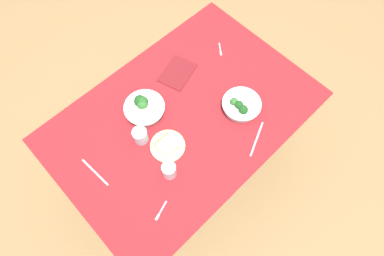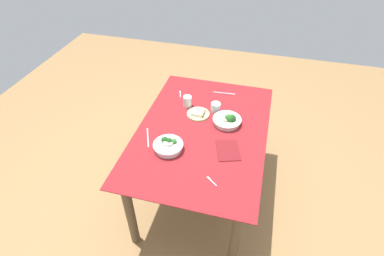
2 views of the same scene
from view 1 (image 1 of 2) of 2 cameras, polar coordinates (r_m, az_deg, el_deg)
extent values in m
plane|color=#9E7547|center=(2.49, -1.15, -5.72)|extent=(6.00, 6.00, 0.00)
cube|color=maroon|center=(1.80, -1.58, 2.21)|extent=(1.48, 1.01, 0.01)
cube|color=brown|center=(1.82, -1.57, 1.99)|extent=(1.44, 0.98, 0.02)
cylinder|color=brown|center=(2.53, 3.07, 12.74)|extent=(0.07, 0.07, 0.72)
cylinder|color=brown|center=(2.24, -20.41, -5.97)|extent=(0.07, 0.07, 0.72)
cylinder|color=brown|center=(2.32, 16.99, 1.05)|extent=(0.07, 0.07, 0.72)
cylinder|color=brown|center=(2.01, -7.14, -21.88)|extent=(0.07, 0.07, 0.72)
cylinder|color=white|center=(1.83, 8.82, 3.95)|extent=(0.20, 0.20, 0.04)
cylinder|color=white|center=(1.80, 8.94, 4.36)|extent=(0.22, 0.22, 0.01)
sphere|color=#1E511E|center=(1.78, 9.20, 3.24)|extent=(0.05, 0.05, 0.05)
sphere|color=#1E511E|center=(1.78, 8.45, 4.14)|extent=(0.05, 0.05, 0.05)
sphere|color=#33702D|center=(1.79, 7.54, 4.73)|extent=(0.04, 0.04, 0.04)
cylinder|color=beige|center=(1.79, 8.79, 4.42)|extent=(0.07, 0.07, 0.01)
cylinder|color=silver|center=(1.82, -8.48, 3.38)|extent=(0.21, 0.21, 0.04)
cylinder|color=silver|center=(1.80, -8.58, 3.73)|extent=(0.23, 0.23, 0.01)
sphere|color=#33702D|center=(1.79, -8.87, 4.13)|extent=(0.07, 0.07, 0.07)
sphere|color=#1E511E|center=(1.79, -8.96, 3.72)|extent=(0.04, 0.04, 0.04)
sphere|color=#1E511E|center=(1.80, -9.33, 4.81)|extent=(0.07, 0.07, 0.07)
sphere|color=#286023|center=(1.79, -8.88, 4.65)|extent=(0.07, 0.07, 0.07)
cylinder|color=beige|center=(1.78, -8.55, 3.86)|extent=(0.08, 0.08, 0.01)
cylinder|color=#B7D684|center=(1.72, -4.39, -3.25)|extent=(0.19, 0.19, 0.01)
cube|color=beige|center=(1.71, -4.43, -3.03)|extent=(0.11, 0.11, 0.02)
cube|color=#9E703D|center=(1.72, -5.47, -1.98)|extent=(0.10, 0.01, 0.02)
cylinder|color=silver|center=(1.72, -9.26, -1.35)|extent=(0.08, 0.08, 0.09)
cylinder|color=silver|center=(1.63, -4.12, -7.61)|extent=(0.07, 0.07, 0.10)
cube|color=#B7B7BC|center=(2.07, 5.02, 14.24)|extent=(0.05, 0.06, 0.00)
cube|color=#B7B7BC|center=(2.04, 5.20, 13.19)|extent=(0.03, 0.03, 0.00)
cube|color=#B7B7BC|center=(1.63, -5.29, -14.10)|extent=(0.08, 0.03, 0.00)
cube|color=#B7B7BC|center=(1.63, -6.25, -15.68)|extent=(0.03, 0.02, 0.00)
cube|color=#B7B7BC|center=(1.77, 11.54, -1.93)|extent=(0.20, 0.10, 0.00)
cube|color=#B7B7BC|center=(1.75, -17.02, -7.60)|extent=(0.02, 0.21, 0.00)
cube|color=maroon|center=(1.95, -2.63, 9.89)|extent=(0.26, 0.22, 0.01)
camera|label=2|loc=(2.53, 43.23, 56.23)|focal=28.34mm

